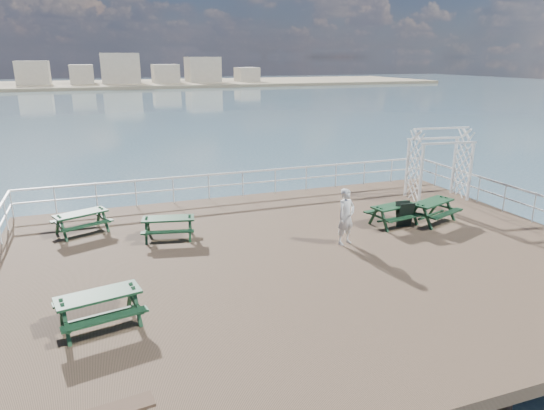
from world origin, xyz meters
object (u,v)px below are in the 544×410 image
(picnic_table_d, at_px, (99,303))
(person, at_px, (346,217))
(picnic_table_c, at_px, (394,211))
(picnic_table_b, at_px, (168,223))
(picnic_table_a, at_px, (81,218))
(trellis_arbor, at_px, (438,167))
(picnic_table_e, at_px, (432,207))

(picnic_table_d, relative_size, person, 1.12)
(picnic_table_c, relative_size, person, 1.04)
(picnic_table_b, bearing_deg, picnic_table_a, 162.75)
(picnic_table_d, distance_m, person, 7.88)
(picnic_table_a, xyz_separation_m, trellis_arbor, (14.02, -0.53, 0.80))
(picnic_table_c, distance_m, trellis_arbor, 4.38)
(picnic_table_b, bearing_deg, picnic_table_e, 2.61)
(picnic_table_d, bearing_deg, picnic_table_e, 5.69)
(picnic_table_c, xyz_separation_m, trellis_arbor, (3.62, 2.33, 0.80))
(picnic_table_c, relative_size, trellis_arbor, 0.63)
(picnic_table_b, xyz_separation_m, picnic_table_d, (-2.23, -4.96, 0.04))
(picnic_table_b, xyz_separation_m, person, (5.22, -2.40, 0.39))
(picnic_table_c, distance_m, picnic_table_e, 1.48)
(picnic_table_a, relative_size, picnic_table_e, 0.95)
(picnic_table_c, height_order, picnic_table_e, picnic_table_e)
(picnic_table_d, distance_m, picnic_table_e, 11.92)
(person, bearing_deg, picnic_table_d, -179.22)
(picnic_table_e, distance_m, trellis_arbor, 3.38)
(picnic_table_a, relative_size, picnic_table_b, 1.09)
(picnic_table_a, xyz_separation_m, picnic_table_d, (0.46, -6.47, 0.03))
(picnic_table_a, height_order, picnic_table_d, picnic_table_d)
(picnic_table_b, height_order, trellis_arbor, trellis_arbor)
(picnic_table_b, xyz_separation_m, picnic_table_e, (9.18, -1.52, 0.04))
(picnic_table_e, relative_size, trellis_arbor, 0.73)
(trellis_arbor, bearing_deg, picnic_table_a, -174.12)
(picnic_table_a, relative_size, person, 1.14)
(picnic_table_b, distance_m, picnic_table_c, 7.83)
(picnic_table_b, bearing_deg, picnic_table_c, 2.09)
(picnic_table_d, bearing_deg, picnic_table_a, 82.99)
(picnic_table_a, relative_size, picnic_table_d, 1.02)
(picnic_table_e, xyz_separation_m, trellis_arbor, (2.15, 2.50, 0.77))
(picnic_table_a, height_order, picnic_table_e, picnic_table_e)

